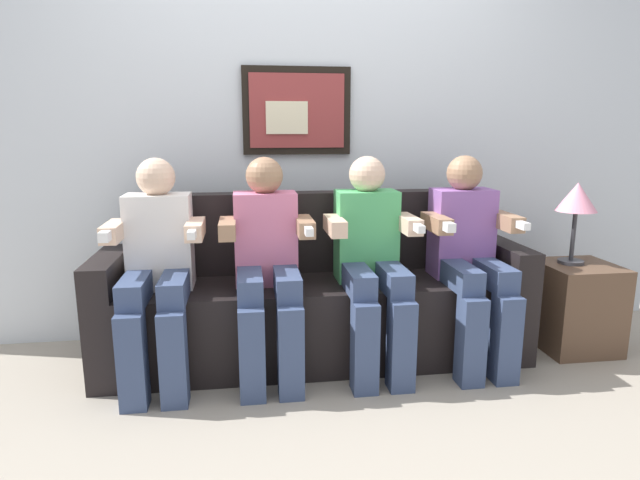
# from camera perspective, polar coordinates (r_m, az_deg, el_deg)

# --- Properties ---
(ground_plane) EXTENTS (6.09, 6.09, 0.00)m
(ground_plane) POSITION_cam_1_polar(r_m,az_deg,el_deg) (2.76, 0.46, -15.01)
(ground_plane) COLOR #9E9384
(back_wall_assembly) EXTENTS (4.69, 0.10, 2.60)m
(back_wall_assembly) POSITION_cam_1_polar(r_m,az_deg,el_deg) (3.22, -1.62, 12.81)
(back_wall_assembly) COLOR silver
(back_wall_assembly) RESTS_ON ground_plane
(couch) EXTENTS (2.29, 0.58, 0.90)m
(couch) POSITION_cam_1_polar(r_m,az_deg,el_deg) (2.94, -0.49, -6.70)
(couch) COLOR black
(couch) RESTS_ON ground_plane
(person_leftmost) EXTENTS (0.46, 0.56, 1.11)m
(person_leftmost) POSITION_cam_1_polar(r_m,az_deg,el_deg) (2.71, -17.10, -2.41)
(person_leftmost) COLOR white
(person_leftmost) RESTS_ON ground_plane
(person_left_center) EXTENTS (0.46, 0.56, 1.11)m
(person_left_center) POSITION_cam_1_polar(r_m,az_deg,el_deg) (2.68, -5.70, -2.11)
(person_left_center) COLOR pink
(person_left_center) RESTS_ON ground_plane
(person_right_center) EXTENTS (0.46, 0.56, 1.11)m
(person_right_center) POSITION_cam_1_polar(r_m,az_deg,el_deg) (2.75, 5.51, -1.73)
(person_right_center) COLOR #4CB266
(person_right_center) RESTS_ON ground_plane
(person_rightmost) EXTENTS (0.46, 0.56, 1.11)m
(person_rightmost) POSITION_cam_1_polar(r_m,az_deg,el_deg) (2.92, 15.77, -1.31)
(person_rightmost) COLOR #8C59A5
(person_rightmost) RESTS_ON ground_plane
(side_table_right) EXTENTS (0.40, 0.40, 0.50)m
(side_table_right) POSITION_cam_1_polar(r_m,az_deg,el_deg) (3.39, 25.80, -6.46)
(side_table_right) COLOR brown
(side_table_right) RESTS_ON ground_plane
(table_lamp) EXTENTS (0.22, 0.22, 0.46)m
(table_lamp) POSITION_cam_1_polar(r_m,az_deg,el_deg) (3.27, 25.88, 3.82)
(table_lamp) COLOR #333338
(table_lamp) RESTS_ON side_table_right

